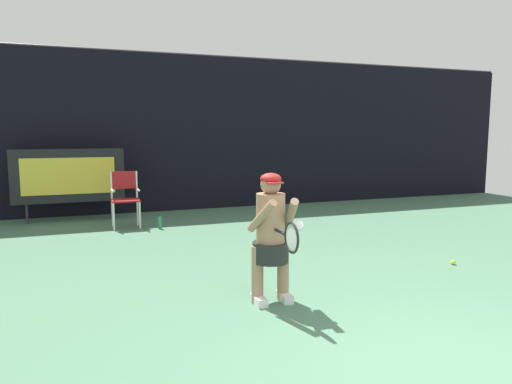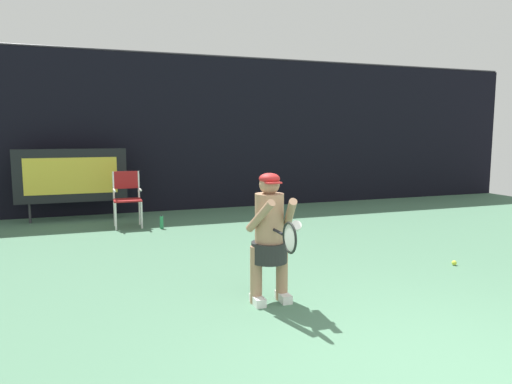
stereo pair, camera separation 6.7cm
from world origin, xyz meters
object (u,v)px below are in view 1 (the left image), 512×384
(tennis_player, at_px, (271,234))
(water_bottle, at_px, (160,223))
(tennis_racket, at_px, (291,237))
(scoreboard, at_px, (69,176))
(umpire_chair, at_px, (125,196))
(tennis_ball_loose, at_px, (453,262))

(tennis_player, bearing_deg, water_bottle, 96.95)
(tennis_player, xyz_separation_m, tennis_racket, (-0.01, -0.52, 0.07))
(tennis_racket, bearing_deg, water_bottle, 113.65)
(tennis_racket, bearing_deg, tennis_player, 106.83)
(scoreboard, xyz_separation_m, umpire_chair, (1.02, -1.05, -0.33))
(water_bottle, xyz_separation_m, tennis_ball_loose, (3.46, -3.89, -0.09))
(tennis_player, relative_size, tennis_racket, 2.34)
(umpire_chair, bearing_deg, tennis_racket, -78.08)
(tennis_player, distance_m, tennis_racket, 0.52)
(water_bottle, distance_m, tennis_ball_loose, 5.21)
(tennis_player, height_order, tennis_racket, tennis_player)
(scoreboard, bearing_deg, tennis_player, -69.73)
(scoreboard, relative_size, umpire_chair, 2.04)
(tennis_racket, height_order, tennis_ball_loose, tennis_racket)
(tennis_player, xyz_separation_m, tennis_ball_loose, (2.93, 0.46, -0.72))
(tennis_player, bearing_deg, umpire_chair, 103.25)
(umpire_chair, height_order, water_bottle, umpire_chair)
(scoreboard, xyz_separation_m, tennis_ball_loose, (5.08, -5.36, -0.91))
(scoreboard, relative_size, water_bottle, 8.30)
(umpire_chair, distance_m, water_bottle, 0.88)
(scoreboard, distance_m, tennis_racket, 6.68)
(umpire_chair, xyz_separation_m, water_bottle, (0.59, -0.42, -0.50))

